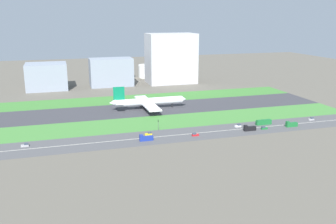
# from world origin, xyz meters

# --- Properties ---
(ground_plane) EXTENTS (800.00, 800.00, 0.00)m
(ground_plane) POSITION_xyz_m (0.00, 0.00, 0.00)
(ground_plane) COLOR #5B564C
(runway) EXTENTS (280.00, 46.00, 0.10)m
(runway) POSITION_xyz_m (0.00, 0.00, 0.05)
(runway) COLOR #38383D
(runway) RESTS_ON ground_plane
(grass_median_north) EXTENTS (280.00, 36.00, 0.10)m
(grass_median_north) POSITION_xyz_m (0.00, 41.00, 0.05)
(grass_median_north) COLOR #3D7A33
(grass_median_north) RESTS_ON ground_plane
(grass_median_south) EXTENTS (280.00, 36.00, 0.10)m
(grass_median_south) POSITION_xyz_m (0.00, -41.00, 0.05)
(grass_median_south) COLOR #427F38
(grass_median_south) RESTS_ON ground_plane
(highway) EXTENTS (280.00, 28.00, 0.10)m
(highway) POSITION_xyz_m (0.00, -73.00, 0.05)
(highway) COLOR #4C4C4F
(highway) RESTS_ON ground_plane
(highway_centerline) EXTENTS (266.00, 0.50, 0.01)m
(highway_centerline) POSITION_xyz_m (0.00, -73.00, 0.11)
(highway_centerline) COLOR silver
(highway_centerline) RESTS_ON highway
(airliner) EXTENTS (65.00, 56.00, 19.70)m
(airliner) POSITION_xyz_m (-9.95, 0.00, 6.23)
(airliner) COLOR white
(airliner) RESTS_ON runway
(car_5) EXTENTS (4.40, 1.80, 2.00)m
(car_5) POSITION_xyz_m (-25.75, -68.00, 0.92)
(car_5) COLOR yellow
(car_5) RESTS_ON highway
(car_0) EXTENTS (4.40, 1.80, 2.00)m
(car_0) POSITION_xyz_m (37.92, -68.00, 0.92)
(car_0) COLOR silver
(car_0) RESTS_ON highway
(car_1) EXTENTS (4.40, 1.80, 2.00)m
(car_1) POSITION_xyz_m (2.26, -78.00, 0.92)
(car_1) COLOR #B2191E
(car_1) RESTS_ON highway
(car_3) EXTENTS (4.40, 1.80, 2.00)m
(car_3) POSITION_xyz_m (97.48, -68.00, 0.92)
(car_3) COLOR #99999E
(car_3) RESTS_ON highway
(truck_1) EXTENTS (8.40, 2.50, 4.00)m
(truck_1) POSITION_xyz_m (-30.06, -78.00, 1.67)
(truck_1) COLOR navy
(truck_1) RESTS_ON highway
(bus_0) EXTENTS (11.60, 2.50, 3.50)m
(bus_0) POSITION_xyz_m (57.69, -68.00, 1.82)
(bus_0) COLOR #19662D
(bus_0) RESTS_ON highway
(truck_0) EXTENTS (8.40, 2.50, 4.00)m
(truck_0) POSITION_xyz_m (41.06, -78.00, 1.67)
(truck_0) COLOR black
(truck_0) RESTS_ON highway
(truck_2) EXTENTS (8.40, 2.50, 4.00)m
(truck_2) POSITION_xyz_m (73.35, -78.00, 1.67)
(truck_2) COLOR #19662D
(truck_2) RESTS_ON highway
(car_4) EXTENTS (4.40, 1.80, 2.00)m
(car_4) POSITION_xyz_m (-100.41, -68.00, 0.92)
(car_4) COLOR #99999E
(car_4) RESTS_ON highway
(car_2) EXTENTS (4.40, 1.80, 2.00)m
(car_2) POSITION_xyz_m (52.10, -78.00, 0.92)
(car_2) COLOR #19662D
(car_2) RESTS_ON highway
(traffic_light) EXTENTS (0.36, 0.50, 7.20)m
(traffic_light) POSITION_xyz_m (-17.23, -60.01, 4.29)
(traffic_light) COLOR #4C4C51
(traffic_light) RESTS_ON highway
(terminal_building) EXTENTS (40.98, 34.83, 27.02)m
(terminal_building) POSITION_xyz_m (-90.00, 114.00, 13.51)
(terminal_building) COLOR gray
(terminal_building) RESTS_ON ground_plane
(hangar_building) EXTENTS (45.96, 24.09, 30.19)m
(hangar_building) POSITION_xyz_m (-22.62, 114.00, 15.10)
(hangar_building) COLOR gray
(hangar_building) RESTS_ON ground_plane
(office_tower) EXTENTS (54.13, 32.94, 55.67)m
(office_tower) POSITION_xyz_m (45.60, 114.00, 27.84)
(office_tower) COLOR #B2B2B7
(office_tower) RESTS_ON ground_plane
(fuel_tank_west) EXTENTS (17.04, 17.04, 16.68)m
(fuel_tank_west) POSITION_xyz_m (-25.86, 159.00, 8.34)
(fuel_tank_west) COLOR silver
(fuel_tank_west) RESTS_ON ground_plane
(fuel_tank_centre) EXTENTS (20.55, 20.55, 17.66)m
(fuel_tank_centre) POSITION_xyz_m (0.45, 159.00, 8.83)
(fuel_tank_centre) COLOR silver
(fuel_tank_centre) RESTS_ON ground_plane
(fuel_tank_east) EXTENTS (23.88, 23.88, 15.72)m
(fuel_tank_east) POSITION_xyz_m (29.76, 159.00, 7.86)
(fuel_tank_east) COLOR silver
(fuel_tank_east) RESTS_ON ground_plane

